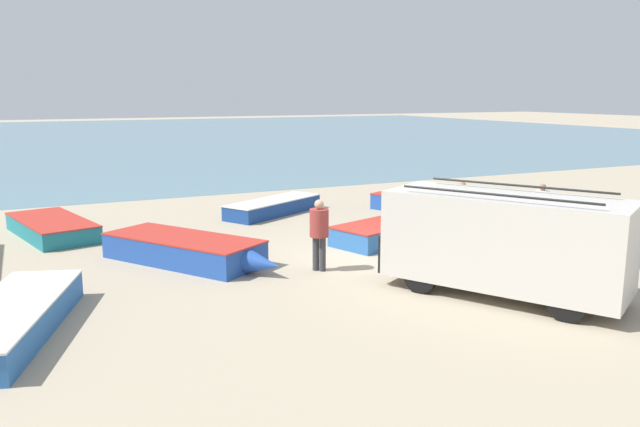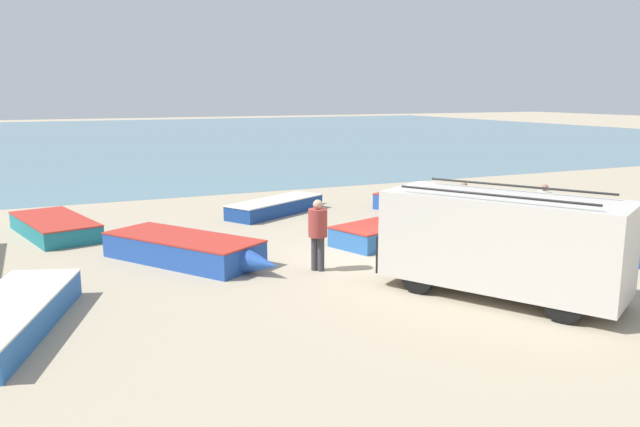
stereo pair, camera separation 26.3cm
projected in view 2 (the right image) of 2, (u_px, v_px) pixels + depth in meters
name	position (u px, v px, depth m)	size (l,w,h in m)	color
ground_plane	(367.00, 260.00, 16.41)	(200.00, 200.00, 0.00)	tan
sea_water	(118.00, 136.00, 62.86)	(120.00, 80.00, 0.01)	slate
parked_van	(502.00, 241.00, 13.26)	(4.16, 5.34, 2.34)	beige
fishing_rowboat_0	(188.00, 250.00, 16.13)	(3.80, 4.98, 0.67)	#234CA3
fishing_rowboat_1	(437.00, 206.00, 22.58)	(3.20, 5.23, 0.60)	#234CA3
fishing_rowboat_2	(388.00, 232.00, 18.38)	(4.04, 2.51, 0.58)	#2D66AD
fishing_rowboat_3	(279.00, 206.00, 22.71)	(4.75, 3.14, 0.53)	navy
fishing_rowboat_5	(12.00, 315.00, 11.51)	(2.76, 5.41, 0.57)	#2D66AD
fishing_rowboat_6	(53.00, 226.00, 19.29)	(2.61, 4.99, 0.54)	#1E757F
fisherman_0	(318.00, 228.00, 15.22)	(0.47, 0.47, 1.78)	#38383D
fisherman_1	(544.00, 205.00, 19.10)	(0.42, 0.42, 1.59)	#38383D
fisherman_3	(463.00, 203.00, 19.16)	(0.43, 0.43, 1.64)	#5B564C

